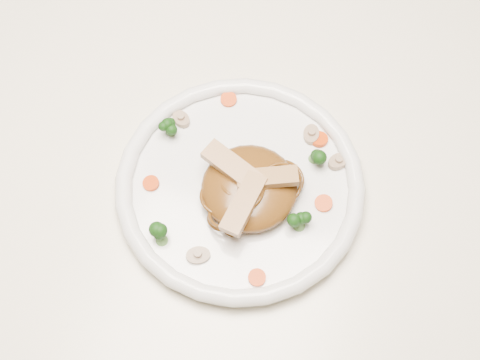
% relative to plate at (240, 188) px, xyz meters
% --- Properties ---
extents(ground, '(4.00, 4.00, 0.00)m').
position_rel_plate_xyz_m(ground, '(-0.08, 0.04, -0.76)').
color(ground, brown).
rests_on(ground, ground).
extents(table, '(1.20, 0.80, 0.75)m').
position_rel_plate_xyz_m(table, '(-0.08, 0.04, -0.11)').
color(table, beige).
rests_on(table, ground).
extents(plate, '(0.34, 0.34, 0.02)m').
position_rel_plate_xyz_m(plate, '(0.00, 0.00, 0.00)').
color(plate, white).
rests_on(plate, table).
extents(noodle_mound, '(0.13, 0.13, 0.04)m').
position_rel_plate_xyz_m(noodle_mound, '(0.01, -0.01, 0.02)').
color(noodle_mound, brown).
rests_on(noodle_mound, plate).
extents(chicken_a, '(0.07, 0.05, 0.01)m').
position_rel_plate_xyz_m(chicken_a, '(0.03, 0.00, 0.04)').
color(chicken_a, '#AA8A50').
rests_on(chicken_a, noodle_mound).
extents(chicken_b, '(0.08, 0.05, 0.01)m').
position_rel_plate_xyz_m(chicken_b, '(-0.01, 0.00, 0.04)').
color(chicken_b, '#AA8A50').
rests_on(chicken_b, noodle_mound).
extents(chicken_c, '(0.03, 0.08, 0.01)m').
position_rel_plate_xyz_m(chicken_c, '(0.02, -0.04, 0.04)').
color(chicken_c, '#AA8A50').
rests_on(chicken_c, noodle_mound).
extents(broccoli_0, '(0.03, 0.03, 0.03)m').
position_rel_plate_xyz_m(broccoli_0, '(0.07, 0.06, 0.02)').
color(broccoli_0, '#12390B').
rests_on(broccoli_0, plate).
extents(broccoli_1, '(0.04, 0.04, 0.03)m').
position_rel_plate_xyz_m(broccoli_1, '(-0.10, 0.04, 0.02)').
color(broccoli_1, '#12390B').
rests_on(broccoli_1, plate).
extents(broccoli_2, '(0.03, 0.03, 0.03)m').
position_rel_plate_xyz_m(broccoli_2, '(-0.06, -0.09, 0.02)').
color(broccoli_2, '#12390B').
rests_on(broccoli_2, plate).
extents(broccoli_3, '(0.03, 0.03, 0.03)m').
position_rel_plate_xyz_m(broccoli_3, '(0.08, -0.03, 0.02)').
color(broccoli_3, '#12390B').
rests_on(broccoli_3, plate).
extents(carrot_0, '(0.03, 0.03, 0.00)m').
position_rel_plate_xyz_m(carrot_0, '(0.07, 0.09, 0.01)').
color(carrot_0, '#D54007').
rests_on(carrot_0, plate).
extents(carrot_1, '(0.02, 0.02, 0.00)m').
position_rel_plate_xyz_m(carrot_1, '(-0.10, -0.03, 0.01)').
color(carrot_1, '#D54007').
rests_on(carrot_1, plate).
extents(carrot_2, '(0.02, 0.02, 0.00)m').
position_rel_plate_xyz_m(carrot_2, '(0.10, 0.01, 0.01)').
color(carrot_2, '#D54007').
rests_on(carrot_2, plate).
extents(carrot_3, '(0.03, 0.03, 0.00)m').
position_rel_plate_xyz_m(carrot_3, '(-0.05, 0.11, 0.01)').
color(carrot_3, '#D54007').
rests_on(carrot_3, plate).
extents(carrot_4, '(0.03, 0.03, 0.00)m').
position_rel_plate_xyz_m(carrot_4, '(0.05, -0.10, 0.01)').
color(carrot_4, '#D54007').
rests_on(carrot_4, plate).
extents(mushroom_0, '(0.04, 0.04, 0.01)m').
position_rel_plate_xyz_m(mushroom_0, '(-0.02, -0.10, 0.01)').
color(mushroom_0, gray).
rests_on(mushroom_0, plate).
extents(mushroom_1, '(0.04, 0.04, 0.01)m').
position_rel_plate_xyz_m(mushroom_1, '(0.10, 0.06, 0.01)').
color(mushroom_1, gray).
rests_on(mushroom_1, plate).
extents(mushroom_2, '(0.04, 0.04, 0.01)m').
position_rel_plate_xyz_m(mushroom_2, '(-0.10, 0.06, 0.01)').
color(mushroom_2, gray).
rests_on(mushroom_2, plate).
extents(mushroom_3, '(0.03, 0.03, 0.01)m').
position_rel_plate_xyz_m(mushroom_3, '(0.06, 0.09, 0.01)').
color(mushroom_3, gray).
rests_on(mushroom_3, plate).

